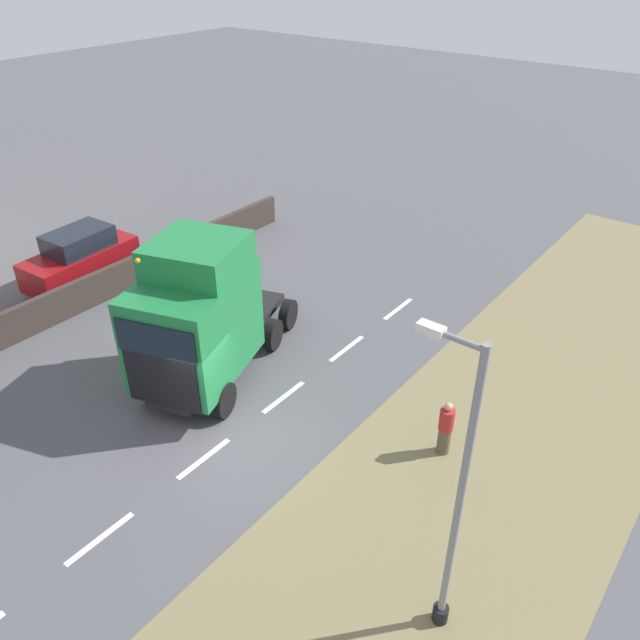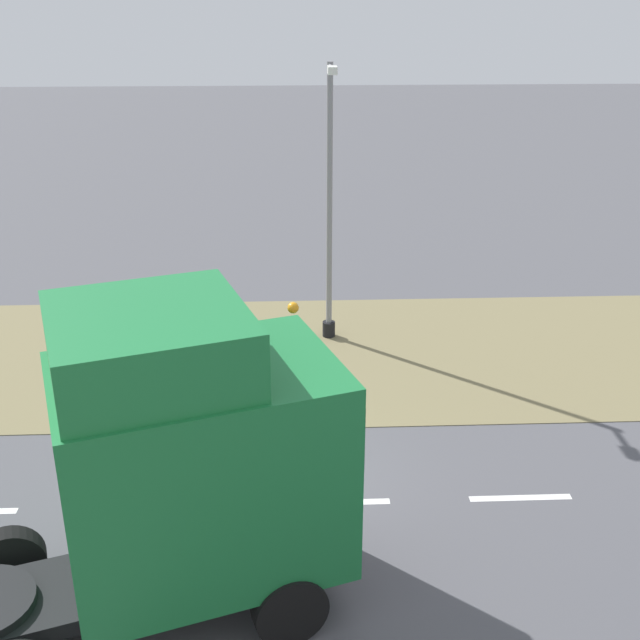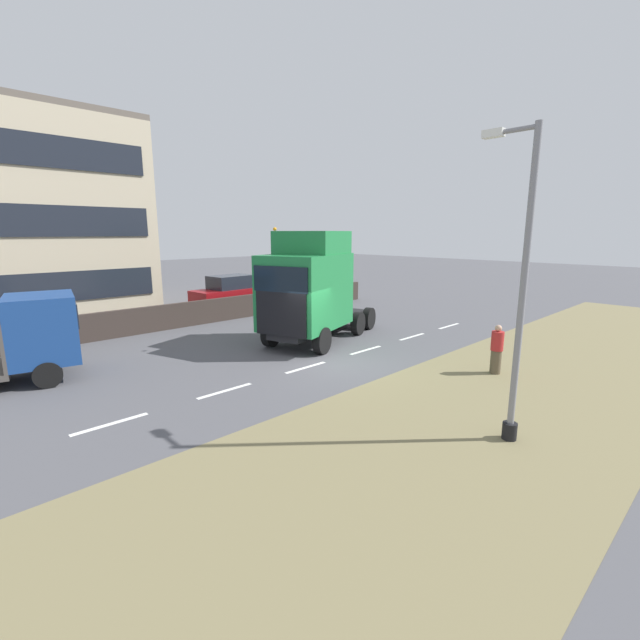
% 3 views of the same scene
% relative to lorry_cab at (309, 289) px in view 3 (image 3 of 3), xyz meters
% --- Properties ---
extents(ground_plane, '(120.00, 120.00, 0.00)m').
position_rel_lorry_cab_xyz_m(ground_plane, '(-2.31, 1.39, -2.32)').
color(ground_plane, '#515156').
rests_on(ground_plane, ground).
extents(grass_verge, '(7.00, 44.00, 0.01)m').
position_rel_lorry_cab_xyz_m(grass_verge, '(-8.31, 1.39, -2.31)').
color(grass_verge, olive).
rests_on(grass_verge, ground).
extents(lane_markings, '(0.16, 17.80, 0.00)m').
position_rel_lorry_cab_xyz_m(lane_markings, '(-2.31, 0.69, -2.32)').
color(lane_markings, white).
rests_on(lane_markings, ground).
extents(boundary_wall, '(0.25, 24.00, 1.21)m').
position_rel_lorry_cab_xyz_m(boundary_wall, '(6.69, 1.39, -1.72)').
color(boundary_wall, '#382D28').
rests_on(boundary_wall, ground).
extents(building_block, '(10.74, 7.91, 11.58)m').
position_rel_lorry_cab_xyz_m(building_block, '(15.56, 5.63, 2.93)').
color(building_block, '#C1B293').
rests_on(building_block, ground).
extents(lorry_cab, '(4.49, 7.02, 4.77)m').
position_rel_lorry_cab_xyz_m(lorry_cab, '(0.00, 0.00, 0.00)').
color(lorry_cab, black).
rests_on(lorry_cab, ground).
extents(flatbed_truck, '(3.33, 5.70, 2.67)m').
position_rel_lorry_cab_xyz_m(flatbed_truck, '(2.74, 9.36, -0.91)').
color(flatbed_truck, navy).
rests_on(flatbed_truck, ground).
extents(parked_car, '(2.19, 4.44, 2.15)m').
position_rel_lorry_cab_xyz_m(parked_car, '(8.46, -1.52, -1.28)').
color(parked_car, maroon).
rests_on(parked_car, ground).
extents(lamp_post, '(1.28, 0.32, 6.70)m').
position_rel_lorry_cab_xyz_m(lamp_post, '(-9.28, 2.49, 0.78)').
color(lamp_post, black).
rests_on(lamp_post, ground).
extents(pedestrian, '(0.39, 0.39, 1.64)m').
position_rel_lorry_cab_xyz_m(pedestrian, '(-7.11, -1.78, -1.52)').
color(pedestrian, brown).
rests_on(pedestrian, ground).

